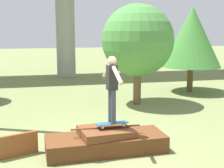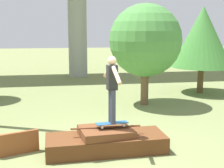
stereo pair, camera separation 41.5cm
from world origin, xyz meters
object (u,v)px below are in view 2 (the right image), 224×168
(skateboard, at_px, (112,123))
(skater, at_px, (112,85))
(tree_behind_left, at_px, (202,37))
(tree_behind_right, at_px, (145,41))

(skateboard, distance_m, skater, 0.91)
(tree_behind_left, relative_size, tree_behind_right, 1.01)
(tree_behind_left, height_order, tree_behind_right, tree_behind_left)
(skater, xyz_separation_m, tree_behind_left, (4.99, 6.07, 0.89))
(tree_behind_left, bearing_deg, tree_behind_right, -150.43)
(skater, bearing_deg, tree_behind_right, 65.81)
(tree_behind_right, bearing_deg, tree_behind_left, 29.57)
(skateboard, xyz_separation_m, tree_behind_right, (1.95, 4.34, 1.73))
(skater, height_order, tree_behind_left, tree_behind_left)
(skateboard, height_order, tree_behind_right, tree_behind_right)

